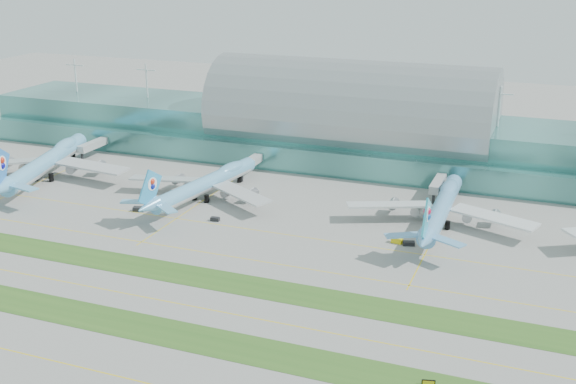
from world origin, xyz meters
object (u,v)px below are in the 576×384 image
at_px(airliner_a, 47,161).
at_px(taxiway_sign_east, 428,382).
at_px(airliner_b, 207,183).
at_px(airliner_c, 442,207).
at_px(terminal, 350,128).

xyz_separation_m(airliner_a, taxiway_sign_east, (168.73, -89.17, -6.31)).
height_order(airliner_b, airliner_c, airliner_c).
relative_size(terminal, airliner_b, 4.88).
bearing_deg(airliner_c, airliner_a, -178.94).
bearing_deg(airliner_a, terminal, 17.79).
bearing_deg(terminal, airliner_c, -51.05).
xyz_separation_m(terminal, airliner_b, (-34.78, -66.17, -8.30)).
relative_size(terminal, taxiway_sign_east, 119.16).
xyz_separation_m(terminal, taxiway_sign_east, (63.46, -155.98, -13.63)).
bearing_deg(airliner_c, terminal, 128.04).
xyz_separation_m(airliner_c, taxiway_sign_east, (13.77, -94.52, -5.47)).
height_order(airliner_a, airliner_b, airliner_a).
bearing_deg(airliner_b, terminal, 71.15).
xyz_separation_m(terminal, airliner_c, (49.69, -61.46, -8.15)).
bearing_deg(terminal, airliner_b, -117.73).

